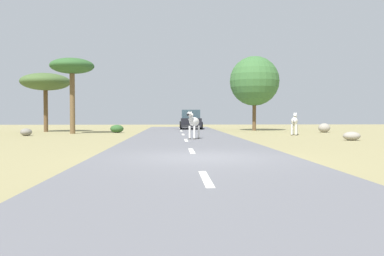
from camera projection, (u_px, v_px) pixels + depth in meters
name	position (u px, v px, depth m)	size (l,w,h in m)	color
ground_plane	(204.00, 159.00, 11.65)	(90.00, 90.00, 0.00)	#8E8456
road	(195.00, 158.00, 11.64)	(6.00, 64.00, 0.05)	slate
lane_markings	(197.00, 161.00, 10.64)	(0.16, 56.00, 0.01)	silver
zebra_0	(194.00, 122.00, 20.69)	(0.84, 1.45, 1.45)	silver
zebra_2	(295.00, 121.00, 25.87)	(0.82, 1.51, 1.50)	silver
car_0	(191.00, 120.00, 36.65)	(2.06, 4.36, 1.74)	black
tree_0	(45.00, 82.00, 31.03)	(3.79, 3.79, 4.55)	brown
tree_2	(254.00, 81.00, 33.61)	(4.15, 4.15, 6.25)	brown
tree_3	(72.00, 68.00, 27.74)	(3.02, 3.02, 5.24)	brown
bush_0	(117.00, 129.00, 29.48)	(0.97, 0.87, 0.58)	#2D5628
rock_0	(324.00, 128.00, 29.90)	(0.88, 0.78, 0.69)	gray
rock_1	(26.00, 132.00, 24.94)	(0.69, 0.74, 0.46)	gray
rock_3	(352.00, 136.00, 20.31)	(0.88, 0.69, 0.45)	gray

